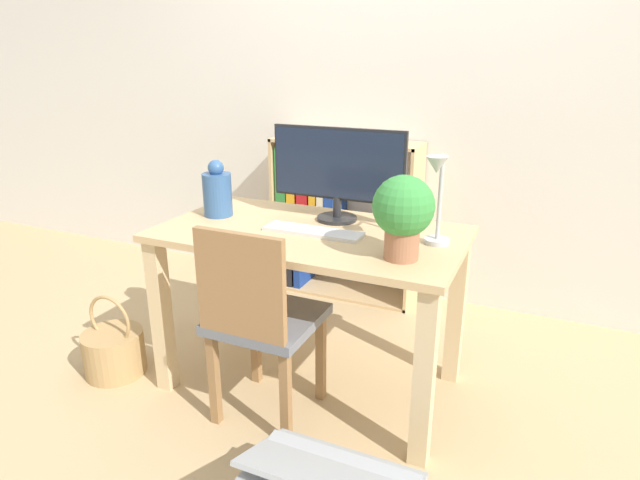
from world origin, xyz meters
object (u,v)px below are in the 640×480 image
Objects in this scene: basket at (114,351)px; chair at (259,317)px; vase at (217,192)px; bookshelf at (320,212)px; keyboard at (313,231)px; potted_plant at (403,212)px; monitor at (338,168)px; desk_lamp at (437,192)px.

chair is at bearing -0.68° from basket.
vase reaches higher than bookshelf.
keyboard is 1.37× the size of potted_plant.
monitor reaches higher than vase.
desk_lamp reaches higher than keyboard.
keyboard reaches higher than basket.
vase is 0.72× the size of desk_lamp.
keyboard is at bearing 77.96° from chair.
desk_lamp is 1.42m from bookshelf.
desk_lamp is at bearing 62.67° from potted_plant.
potted_plant is 0.32× the size of bookshelf.
basket is (-1.40, -0.30, -0.84)m from desk_lamp.
vase is at bearing 173.11° from keyboard.
bookshelf reaches higher than basket.
monitor is 0.53m from potted_plant.
bookshelf is (-0.44, 0.80, -0.46)m from monitor.
chair reaches higher than basket.
bookshelf is at bearing 85.32° from vase.
desk_lamp reaches higher than potted_plant.
bookshelf is at bearing 110.92° from chair.
monitor reaches higher than bookshelf.
chair is at bearing -40.61° from vase.
monitor is at bearing 16.47° from vase.
potted_plant is at bearing 23.89° from chair.
bookshelf is at bearing 69.59° from basket.
monitor reaches higher than keyboard.
desk_lamp is (0.47, -0.19, -0.02)m from monitor.
monitor is at bearing 28.04° from basket.
desk_lamp is at bearing 3.13° from keyboard.
potted_plant is 1.55m from basket.
potted_plant is 0.36× the size of chair.
potted_plant is at bearing 6.34° from basket.
keyboard is 0.41m from chair.
potted_plant is (0.39, -0.35, -0.06)m from monitor.
chair is at bearing -151.93° from desk_lamp.
vase is 0.27× the size of bookshelf.
keyboard is 1.13m from bookshelf.
vase is at bearing 168.12° from potted_plant.
potted_plant reaches higher than bookshelf.
desk_lamp is 1.17× the size of potted_plant.
vase reaches higher than chair.
monitor is at bearing -61.01° from bookshelf.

